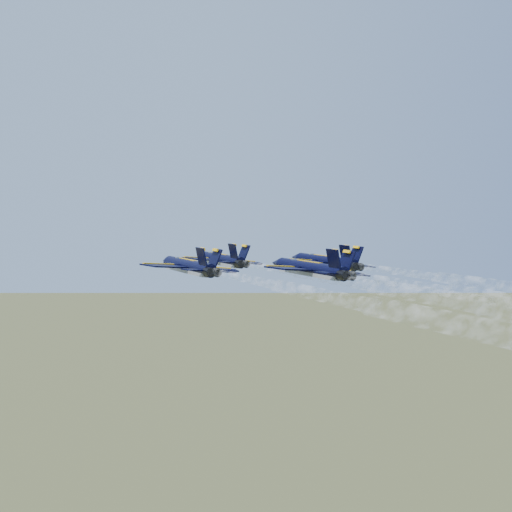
{
  "coord_description": "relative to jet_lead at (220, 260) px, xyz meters",
  "views": [
    {
      "loc": [
        -12.64,
        -92.27,
        104.23
      ],
      "look_at": [
        1.14,
        -2.0,
        99.97
      ],
      "focal_mm": 45.0,
      "sensor_mm": 36.0,
      "label": 1
    }
  ],
  "objects": [
    {
      "name": "jet_lead",
      "position": [
        0.0,
        0.0,
        0.0
      ],
      "size": [
        12.9,
        17.55,
        3.79
      ],
      "rotation": [
        0.0,
        0.09,
        0.36
      ],
      "color": "black"
    },
    {
      "name": "jet_left",
      "position": [
        -5.83,
        -16.53,
        0.0
      ],
      "size": [
        12.9,
        17.55,
        3.79
      ],
      "rotation": [
        0.0,
        0.09,
        0.36
      ],
      "color": "black"
    },
    {
      "name": "jet_right",
      "position": [
        14.75,
        -8.81,
        0.0
      ],
      "size": [
        12.9,
        17.55,
        3.79
      ],
      "rotation": [
        0.0,
        0.09,
        0.36
      ],
      "color": "black"
    },
    {
      "name": "jet_slot",
      "position": [
        8.86,
        -23.85,
        0.0
      ],
      "size": [
        12.9,
        17.55,
        3.79
      ],
      "rotation": [
        0.0,
        0.09,
        0.36
      ],
      "color": "black"
    },
    {
      "name": "smoke_trail_lead",
      "position": [
        16.6,
        -44.34,
        0.04
      ],
      "size": [
        22.97,
        57.77,
        2.34
      ],
      "rotation": [
        0.0,
        0.09,
        0.36
      ],
      "color": "white"
    },
    {
      "name": "smoke_trail_left",
      "position": [
        10.77,
        -60.87,
        0.04
      ],
      "size": [
        22.97,
        57.77,
        2.34
      ],
      "rotation": [
        0.0,
        0.09,
        0.36
      ],
      "color": "white"
    }
  ]
}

